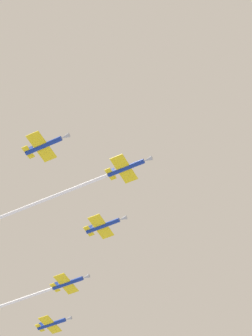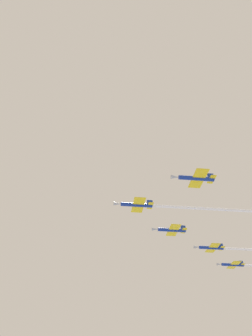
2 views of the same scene
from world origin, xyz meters
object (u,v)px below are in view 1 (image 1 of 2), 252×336
at_px(jet_port_inner, 104,226).
at_px(jet_port_outer, 23,298).
at_px(jet_lead, 71,189).
at_px(jet_starboard_inner, 44,145).
at_px(jet_center_rear, 52,324).

bearing_deg(jet_port_inner, jet_port_outer, -113.31).
relative_size(jet_lead, jet_port_outer, 1.01).
xyz_separation_m(jet_starboard_inner, jet_center_rear, (-58.23, 47.82, 0.41)).
height_order(jet_lead, jet_port_outer, jet_lead).
bearing_deg(jet_lead, jet_center_rear, -144.00).
distance_m(jet_lead, jet_port_inner, 16.45).
distance_m(jet_lead, jet_starboard_inner, 16.45).
bearing_deg(jet_center_rear, jet_starboard_inner, 29.49).
bearing_deg(jet_port_inner, jet_center_rear, -131.48).
bearing_deg(jet_port_outer, jet_starboard_inner, 37.73).
height_order(jet_starboard_inner, jet_port_outer, jet_starboard_inner).
bearing_deg(jet_lead, jet_starboard_inner, 4.72).
xyz_separation_m(jet_lead, jet_port_inner, (-4.64, 15.78, 0.25)).
height_order(jet_port_outer, jet_center_rear, jet_center_rear).
bearing_deg(jet_port_inner, jet_starboard_inner, 0.00).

